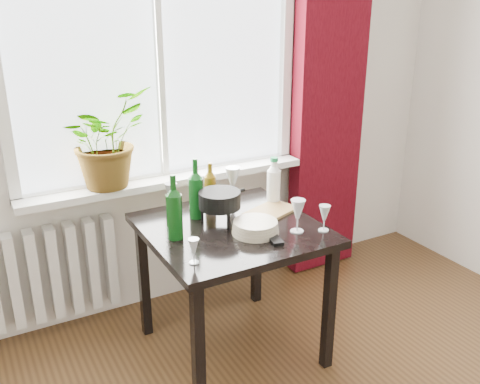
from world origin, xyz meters
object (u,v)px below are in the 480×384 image
wineglass_far_right (324,218)px  wineglass_back_left (171,197)px  fondue_pot (220,207)px  wineglass_front_left (194,251)px  cutting_board (271,211)px  wineglass_back_center (233,184)px  potted_plant (105,138)px  wine_bottle_right (196,188)px  tv_remote (273,237)px  cleaning_bottle (274,180)px  wine_bottle_left (174,207)px  wineglass_front_right (298,216)px  table (232,243)px  plate_stack (255,227)px  bottle_amber (210,185)px  radiator (44,275)px

wineglass_far_right → wineglass_back_left: bearing=132.8°
fondue_pot → wineglass_front_left: bearing=-150.2°
cutting_board → wineglass_back_center: bearing=110.6°
wineglass_front_left → fondue_pot: 0.46m
wineglass_front_left → wineglass_back_left: bearing=77.0°
wineglass_back_center → wineglass_front_left: size_ratio=1.72×
potted_plant → wine_bottle_right: (0.34, -0.42, -0.21)m
tv_remote → cutting_board: (0.17, 0.28, -0.00)m
cleaning_bottle → wineglass_front_left: 0.82m
cleaning_bottle → cutting_board: bearing=-126.8°
potted_plant → wine_bottle_left: 0.65m
wine_bottle_right → cleaning_bottle: 0.47m
wineglass_front_right → cutting_board: (0.02, 0.27, -0.08)m
wineglass_front_right → wineglass_far_right: size_ratio=1.26×
wineglass_front_left → cleaning_bottle: bearing=32.8°
wine_bottle_right → wineglass_back_left: 0.19m
wine_bottle_left → wineglass_back_center: bearing=32.5°
table → plate_stack: (0.06, -0.13, 0.12)m
wineglass_far_right → tv_remote: bearing=171.1°
cleaning_bottle → wineglass_back_center: bearing=143.4°
wineglass_far_right → fondue_pot: 0.53m
wine_bottle_right → plate_stack: size_ratio=1.39×
bottle_amber → wineglass_front_right: size_ratio=1.49×
wineglass_front_left → wineglass_front_right: bearing=5.3°
radiator → cleaning_bottle: bearing=-20.6°
wineglass_back_center → wineglass_front_right: bearing=-81.3°
bottle_amber → wineglass_far_right: (0.36, -0.55, -0.06)m
wine_bottle_right → plate_stack: wine_bottle_right is taller
radiator → plate_stack: size_ratio=3.42×
radiator → wineglass_front_left: wineglass_front_left is taller
radiator → wine_bottle_right: wine_bottle_right is taller
potted_plant → cutting_board: size_ratio=1.94×
plate_stack → radiator: bearing=140.3°
wineglass_far_right → wineglass_front_left: bearing=-180.0°
cutting_board → potted_plant: bearing=142.3°
potted_plant → plate_stack: (0.51, -0.74, -0.34)m
wineglass_back_center → tv_remote: size_ratio=1.16×
cleaning_bottle → wineglass_back_left: (-0.55, 0.17, -0.05)m
bottle_amber → wineglass_back_center: bearing=10.0°
tv_remote → wine_bottle_left: bearing=162.1°
tv_remote → bottle_amber: bearing=111.5°
radiator → cutting_board: (1.12, -0.57, 0.37)m
potted_plant → wine_bottle_right: bearing=-50.8°
radiator → bottle_amber: 1.06m
table → wineglass_far_right: bearing=-35.3°
radiator → wineglass_back_left: bearing=-23.5°
cutting_board → wineglass_front_right: bearing=-93.3°
potted_plant → tv_remote: potted_plant is taller
wine_bottle_left → wineglass_back_left: size_ratio=2.05×
wineglass_back_center → cutting_board: 0.29m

